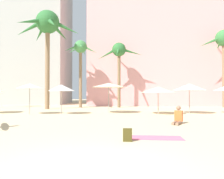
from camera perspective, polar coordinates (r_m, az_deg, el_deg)
name	(u,v)px	position (r m, az deg, el deg)	size (l,w,h in m)	color
ground	(89,170)	(4.89, -5.79, -19.71)	(120.00, 120.00, 0.00)	beige
hotel_pink	(171,41)	(34.10, 14.72, 11.87)	(23.46, 8.00, 18.42)	pink
palm_tree_left	(80,52)	(26.29, -8.04, 9.31)	(3.78, 4.03, 7.72)	#896B4C
palm_tree_center	(47,27)	(25.04, -16.13, 14.94)	(6.57, 6.12, 10.24)	#896B4C
palm_tree_right	(119,54)	(26.31, 1.79, 8.97)	(5.35, 5.21, 7.52)	brown
palm_tree_far_right	(224,44)	(29.56, 26.64, 10.41)	(6.34, 6.26, 9.03)	#896B4C
cafe_umbrella_0	(109,85)	(18.18, -0.82, 1.14)	(2.78, 2.78, 2.46)	gray
cafe_umbrella_2	(189,87)	(18.83, 19.08, 0.59)	(2.59, 2.59, 2.36)	gray
cafe_umbrella_4	(61,88)	(17.64, -12.75, 0.43)	(2.04, 2.04, 2.28)	gray
cafe_umbrella_5	(158,90)	(17.60, 11.66, -0.04)	(2.72, 2.72, 2.12)	gray
cafe_umbrella_7	(30,86)	(18.29, -20.22, 0.84)	(2.01, 2.01, 2.35)	gray
beach_towel	(156,138)	(8.23, 11.11, -11.97)	(1.86, 0.86, 0.01)	#EF6684
backpack	(128,135)	(7.54, 3.97, -11.50)	(0.32, 0.26, 0.42)	#443C16
person_mid_left	(178,118)	(12.21, 16.42, -6.87)	(0.80, 1.00, 0.94)	#936B51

